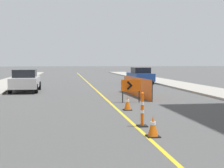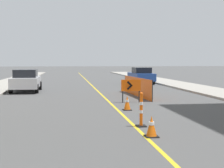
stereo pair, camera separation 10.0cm
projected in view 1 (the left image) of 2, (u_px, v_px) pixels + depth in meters
name	position (u px, v px, depth m)	size (l,w,h in m)	color
lane_stripe	(91.00, 85.00, 28.60)	(0.12, 65.91, 0.01)	gold
sidewalk_left	(1.00, 85.00, 27.42)	(3.15, 65.91, 0.13)	#9E998E
sidewalk_right	(173.00, 83.00, 29.77)	(3.15, 65.91, 0.13)	#9E998E
traffic_cone_third	(153.00, 126.00, 8.87)	(0.38, 0.38, 0.60)	black
traffic_cone_fourth	(127.00, 103.00, 13.76)	(0.37, 0.37, 0.65)	black
delineator_post_rear	(142.00, 112.00, 10.26)	(0.33, 0.33, 1.14)	black
arrow_barricade_primary	(131.00, 86.00, 16.31)	(1.04, 0.09, 1.20)	#EF560C
safety_mesh_fence	(136.00, 87.00, 19.45)	(0.41, 5.96, 1.16)	#EF560C
parked_car_curb_near	(25.00, 81.00, 22.21)	(1.94, 4.33, 1.59)	#B7B7BC
parked_car_curb_mid	(140.00, 75.00, 30.35)	(1.94, 4.33, 1.59)	navy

